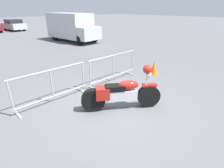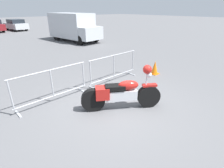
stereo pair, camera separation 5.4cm
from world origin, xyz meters
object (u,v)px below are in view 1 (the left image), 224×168
parked_car_silver (14,25)px  motorcycle (122,93)px  crowd_barrier_near (52,86)px  delivery_van (72,26)px  traffic_cone (154,68)px  crowd_barrier_far (113,68)px

parked_car_silver → motorcycle: bearing=165.5°
motorcycle → crowd_barrier_near: bearing=161.4°
crowd_barrier_near → delivery_van: delivery_van is taller
motorcycle → traffic_cone: motorcycle is taller
delivery_van → crowd_barrier_far: bearing=-28.5°
motorcycle → crowd_barrier_near: 2.13m
delivery_van → crowd_barrier_near: bearing=-40.8°
parked_car_silver → delivery_van: bearing=-179.0°
crowd_barrier_near → traffic_cone: bearing=-8.1°
motorcycle → delivery_van: bearing=99.8°
crowd_barrier_near → traffic_cone: (4.45, -0.63, -0.27)m
motorcycle → crowd_barrier_far: size_ratio=0.84×
motorcycle → crowd_barrier_far: (1.28, 1.70, 0.06)m
crowd_barrier_near → motorcycle: bearing=-53.0°
crowd_barrier_near → traffic_cone: 4.51m
crowd_barrier_near → delivery_van: bearing=55.7°
crowd_barrier_near → parked_car_silver: size_ratio=0.57×
traffic_cone → crowd_barrier_far: bearing=161.5°
motorcycle → delivery_van: (4.98, 10.87, 0.75)m
motorcycle → delivery_van: 11.98m
motorcycle → parked_car_silver: 23.14m
delivery_van → parked_car_silver: delivery_van is taller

